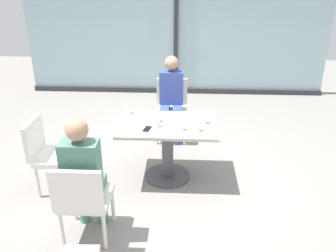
{
  "coord_description": "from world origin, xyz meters",
  "views": [
    {
      "loc": [
        0.2,
        -3.84,
        2.47
      ],
      "look_at": [
        0.0,
        0.1,
        0.65
      ],
      "focal_mm": 38.46,
      "sensor_mm": 36.0,
      "label": 1
    }
  ],
  "objects_px": {
    "person_front_left": "(84,172)",
    "wine_glass_3": "(128,104)",
    "chair_near_window": "(172,106)",
    "wine_glass_0": "(198,120)",
    "coffee_cup": "(156,123)",
    "dining_table_main": "(168,139)",
    "wine_glass_1": "(182,119)",
    "cell_phone_on_table": "(147,129)",
    "person_near_window": "(171,95)",
    "wine_glass_2": "(205,113)",
    "chair_side_end": "(49,151)",
    "wine_glass_4": "(158,111)",
    "chair_front_left": "(83,197)"
  },
  "relations": [
    {
      "from": "person_front_left",
      "to": "wine_glass_4",
      "type": "distance_m",
      "value": 1.28
    },
    {
      "from": "chair_near_window",
      "to": "cell_phone_on_table",
      "type": "relative_size",
      "value": 6.04
    },
    {
      "from": "coffee_cup",
      "to": "chair_near_window",
      "type": "bearing_deg",
      "value": 84.31
    },
    {
      "from": "dining_table_main",
      "to": "wine_glass_3",
      "type": "relative_size",
      "value": 6.2
    },
    {
      "from": "dining_table_main",
      "to": "wine_glass_1",
      "type": "xyz_separation_m",
      "value": [
        0.17,
        -0.17,
        0.34
      ]
    },
    {
      "from": "dining_table_main",
      "to": "wine_glass_4",
      "type": "relative_size",
      "value": 6.2
    },
    {
      "from": "wine_glass_1",
      "to": "wine_glass_2",
      "type": "xyz_separation_m",
      "value": [
        0.27,
        0.19,
        0.0
      ]
    },
    {
      "from": "wine_glass_0",
      "to": "coffee_cup",
      "type": "xyz_separation_m",
      "value": [
        -0.47,
        0.09,
        -0.09
      ]
    },
    {
      "from": "person_near_window",
      "to": "wine_glass_1",
      "type": "height_order",
      "value": "person_near_window"
    },
    {
      "from": "person_front_left",
      "to": "cell_phone_on_table",
      "type": "xyz_separation_m",
      "value": [
        0.5,
        0.89,
        0.03
      ]
    },
    {
      "from": "person_near_window",
      "to": "wine_glass_2",
      "type": "relative_size",
      "value": 6.81
    },
    {
      "from": "dining_table_main",
      "to": "chair_near_window",
      "type": "xyz_separation_m",
      "value": [
        0.0,
        1.17,
        -0.02
      ]
    },
    {
      "from": "chair_side_end",
      "to": "wine_glass_4",
      "type": "relative_size",
      "value": 4.7
    },
    {
      "from": "person_front_left",
      "to": "person_near_window",
      "type": "relative_size",
      "value": 1.0
    },
    {
      "from": "chair_front_left",
      "to": "coffee_cup",
      "type": "relative_size",
      "value": 9.67
    },
    {
      "from": "chair_near_window",
      "to": "cell_phone_on_table",
      "type": "xyz_separation_m",
      "value": [
        -0.22,
        -1.34,
        0.24
      ]
    },
    {
      "from": "chair_near_window",
      "to": "wine_glass_0",
      "type": "relative_size",
      "value": 4.7
    },
    {
      "from": "chair_side_end",
      "to": "coffee_cup",
      "type": "distance_m",
      "value": 1.26
    },
    {
      "from": "person_near_window",
      "to": "chair_side_end",
      "type": "bearing_deg",
      "value": -134.49
    },
    {
      "from": "wine_glass_3",
      "to": "wine_glass_4",
      "type": "height_order",
      "value": "same"
    },
    {
      "from": "wine_glass_4",
      "to": "coffee_cup",
      "type": "distance_m",
      "value": 0.18
    },
    {
      "from": "wine_glass_4",
      "to": "wine_glass_3",
      "type": "bearing_deg",
      "value": 150.37
    },
    {
      "from": "coffee_cup",
      "to": "dining_table_main",
      "type": "bearing_deg",
      "value": 37.27
    },
    {
      "from": "chair_front_left",
      "to": "chair_near_window",
      "type": "relative_size",
      "value": 1.0
    },
    {
      "from": "chair_near_window",
      "to": "wine_glass_3",
      "type": "xyz_separation_m",
      "value": [
        -0.5,
        -0.89,
        0.37
      ]
    },
    {
      "from": "wine_glass_1",
      "to": "wine_glass_2",
      "type": "bearing_deg",
      "value": 35.05
    },
    {
      "from": "chair_front_left",
      "to": "person_front_left",
      "type": "height_order",
      "value": "person_front_left"
    },
    {
      "from": "coffee_cup",
      "to": "cell_phone_on_table",
      "type": "xyz_separation_m",
      "value": [
        -0.1,
        -0.08,
        -0.04
      ]
    },
    {
      "from": "wine_glass_1",
      "to": "wine_glass_2",
      "type": "height_order",
      "value": "same"
    },
    {
      "from": "wine_glass_0",
      "to": "wine_glass_4",
      "type": "height_order",
      "value": "same"
    },
    {
      "from": "chair_front_left",
      "to": "chair_side_end",
      "type": "height_order",
      "value": "same"
    },
    {
      "from": "chair_near_window",
      "to": "coffee_cup",
      "type": "height_order",
      "value": "chair_near_window"
    },
    {
      "from": "chair_side_end",
      "to": "wine_glass_4",
      "type": "xyz_separation_m",
      "value": [
        1.22,
        0.36,
        0.37
      ]
    },
    {
      "from": "wine_glass_2",
      "to": "coffee_cup",
      "type": "height_order",
      "value": "wine_glass_2"
    },
    {
      "from": "chair_side_end",
      "to": "coffee_cup",
      "type": "bearing_deg",
      "value": 9.8
    },
    {
      "from": "chair_side_end",
      "to": "wine_glass_3",
      "type": "height_order",
      "value": "wine_glass_3"
    },
    {
      "from": "person_front_left",
      "to": "wine_glass_3",
      "type": "distance_m",
      "value": 1.36
    },
    {
      "from": "dining_table_main",
      "to": "coffee_cup",
      "type": "bearing_deg",
      "value": -142.73
    },
    {
      "from": "wine_glass_3",
      "to": "wine_glass_4",
      "type": "bearing_deg",
      "value": -29.63
    },
    {
      "from": "wine_glass_2",
      "to": "chair_front_left",
      "type": "bearing_deg",
      "value": -134.08
    },
    {
      "from": "person_front_left",
      "to": "wine_glass_1",
      "type": "distance_m",
      "value": 1.27
    },
    {
      "from": "person_front_left",
      "to": "cell_phone_on_table",
      "type": "distance_m",
      "value": 1.02
    },
    {
      "from": "chair_side_end",
      "to": "chair_front_left",
      "type": "bearing_deg",
      "value": -54.22
    },
    {
      "from": "chair_side_end",
      "to": "wine_glass_4",
      "type": "height_order",
      "value": "wine_glass_4"
    },
    {
      "from": "wine_glass_0",
      "to": "wine_glass_3",
      "type": "height_order",
      "value": "same"
    },
    {
      "from": "chair_near_window",
      "to": "wine_glass_3",
      "type": "distance_m",
      "value": 1.09
    },
    {
      "from": "wine_glass_1",
      "to": "cell_phone_on_table",
      "type": "height_order",
      "value": "wine_glass_1"
    },
    {
      "from": "cell_phone_on_table",
      "to": "wine_glass_1",
      "type": "bearing_deg",
      "value": 13.54
    },
    {
      "from": "person_near_window",
      "to": "wine_glass_3",
      "type": "relative_size",
      "value": 6.81
    },
    {
      "from": "person_near_window",
      "to": "coffee_cup",
      "type": "height_order",
      "value": "person_near_window"
    }
  ]
}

